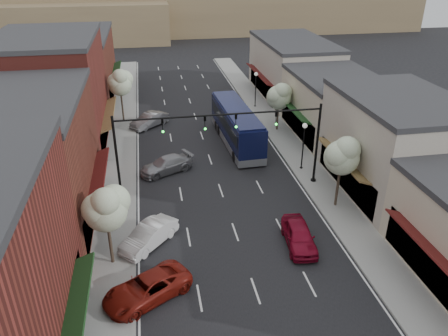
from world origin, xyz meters
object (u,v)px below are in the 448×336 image
tree_left_near (106,207)px  parked_car_a (147,288)px  lamp_post_near (304,139)px  parked_car_b (149,235)px  lamp_post_far (256,84)px  tree_right_far (279,95)px  tree_left_far (120,82)px  parked_car_c (166,165)px  signal_mast_left (148,144)px  red_hatchback (299,235)px  tree_right_near (343,155)px  coach_bus (236,125)px  signal_mast_right (290,134)px  parked_car_e (149,120)px

tree_left_near → parked_car_a: (2.05, -3.42, -3.51)m
lamp_post_near → parked_car_b: size_ratio=0.98×
lamp_post_far → parked_car_b: bearing=-117.5°
tree_right_far → tree_left_far: size_ratio=0.89×
parked_car_b → tree_left_near: bearing=-102.4°
parked_car_c → signal_mast_left: bearing=-44.8°
lamp_post_far → red_hatchback: bearing=-97.9°
tree_right_near → tree_right_far: tree_right_near is taller
signal_mast_left → tree_right_near: size_ratio=1.38×
tree_right_near → coach_bus: 14.66m
parked_car_a → parked_car_c: (2.00, 15.61, -0.01)m
tree_left_far → lamp_post_near: 22.33m
tree_right_far → parked_car_b: (-14.31, -18.36, -3.24)m
tree_left_near → coach_bus: bearing=56.7°
signal_mast_right → tree_left_near: bearing=-149.9°
tree_left_far → parked_car_b: 24.77m
lamp_post_far → coach_bus: 11.54m
signal_mast_right → parked_car_c: (-9.82, 4.13, -3.92)m
lamp_post_near → coach_bus: 8.38m
tree_left_near → red_hatchback: (12.14, -0.14, -3.45)m
signal_mast_right → red_hatchback: bearing=-101.9°
tree_right_far → parked_car_b: 23.51m
tree_left_near → lamp_post_near: size_ratio=1.28×
tree_right_far → lamp_post_far: size_ratio=1.22×
tree_left_near → coach_bus: size_ratio=0.46×
tree_right_near → lamp_post_far: 24.11m
parked_car_c → parked_car_e: parked_car_e is taller
red_hatchback → signal_mast_left: bearing=144.5°
tree_left_far → tree_right_far: bearing=-19.9°
tree_right_near → lamp_post_near: bearing=94.8°
signal_mast_right → signal_mast_left: same height
parked_car_a → tree_right_far: bearing=117.7°
coach_bus → tree_right_far: bearing=23.5°
signal_mast_right → tree_left_far: signal_mast_right is taller
lamp_post_near → lamp_post_far: (0.00, 17.50, 0.00)m
tree_right_near → lamp_post_near: size_ratio=1.34×
tree_right_far → tree_left_near: size_ratio=0.95×
signal_mast_left → tree_left_near: signal_mast_left is taller
signal_mast_left → parked_car_b: 7.51m
tree_left_near → parked_car_e: 24.09m
tree_left_far → parked_car_e: tree_left_far is taller
tree_right_near → coach_bus: size_ratio=0.48×
tree_right_far → lamp_post_near: 9.51m
tree_right_far → tree_left_near: 25.99m
signal_mast_right → parked_car_c: bearing=157.2°
parked_car_e → parked_car_b: bearing=-43.6°
lamp_post_near → red_hatchback: bearing=-110.1°
lamp_post_far → lamp_post_near: bearing=-90.0°
signal_mast_right → lamp_post_far: size_ratio=1.85×
signal_mast_right → tree_left_far: (-13.87, 17.95, -0.02)m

